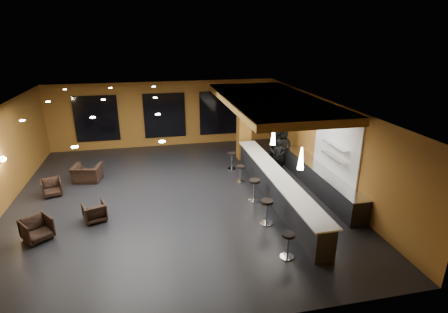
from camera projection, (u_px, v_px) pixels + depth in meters
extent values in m
cube|color=black|center=(176.00, 197.00, 13.45)|extent=(12.00, 13.00, 0.10)
cube|color=black|center=(171.00, 105.00, 12.23)|extent=(12.00, 13.00, 0.10)
cube|color=#8E5A1F|center=(165.00, 114.00, 18.86)|extent=(12.00, 0.10, 3.50)
cube|color=#8E5A1F|center=(199.00, 262.00, 6.81)|extent=(12.00, 0.10, 3.50)
cube|color=#8E5A1F|center=(325.00, 143.00, 14.03)|extent=(0.10, 13.00, 3.50)
cube|color=olive|center=(270.00, 101.00, 13.99)|extent=(3.60, 8.00, 0.28)
cube|color=black|center=(97.00, 119.00, 18.09)|extent=(2.20, 0.06, 2.40)
cube|color=black|center=(165.00, 115.00, 18.78)|extent=(2.20, 0.06, 2.40)
cube|color=black|center=(219.00, 113.00, 19.37)|extent=(2.20, 0.06, 2.40)
cube|color=white|center=(336.00, 145.00, 13.00)|extent=(0.06, 3.20, 2.40)
cube|color=black|center=(275.00, 187.00, 13.06)|extent=(0.60, 8.00, 1.00)
cube|color=silver|center=(276.00, 174.00, 12.88)|extent=(0.78, 8.10, 0.05)
cube|color=black|center=(318.00, 179.00, 13.94)|extent=(0.70, 6.00, 0.86)
cube|color=silver|center=(320.00, 168.00, 13.78)|extent=(0.72, 6.00, 0.03)
cube|color=silver|center=(334.00, 157.00, 12.93)|extent=(0.30, 1.50, 0.03)
cube|color=silver|center=(336.00, 145.00, 12.77)|extent=(0.30, 1.50, 0.03)
cube|color=#9B6222|center=(244.00, 124.00, 16.86)|extent=(0.60, 0.60, 3.50)
sphere|color=#FFE5B2|center=(3.00, 159.00, 12.13)|extent=(0.22, 0.22, 0.22)
cone|color=white|center=(301.00, 158.00, 10.59)|extent=(0.20, 0.20, 0.70)
cone|color=white|center=(273.00, 136.00, 12.89)|extent=(0.20, 0.20, 0.70)
cone|color=white|center=(254.00, 120.00, 15.19)|extent=(0.20, 0.20, 0.70)
imported|color=black|center=(279.00, 156.00, 15.51)|extent=(0.64, 0.53, 1.50)
imported|color=black|center=(276.00, 150.00, 15.90)|extent=(1.04, 0.92, 1.79)
imported|color=black|center=(283.00, 146.00, 16.44)|extent=(0.97, 0.79, 1.72)
imported|color=black|center=(37.00, 229.00, 10.55)|extent=(1.08, 1.08, 0.71)
imported|color=black|center=(94.00, 212.00, 11.62)|extent=(0.88, 0.89, 0.64)
imported|color=black|center=(52.00, 187.00, 13.41)|extent=(0.88, 0.89, 0.65)
imported|color=black|center=(87.00, 173.00, 14.66)|extent=(1.26, 1.15, 0.72)
cylinder|color=silver|center=(287.00, 257.00, 9.82)|extent=(0.39, 0.39, 0.03)
cylinder|color=silver|center=(288.00, 246.00, 9.70)|extent=(0.07, 0.07, 0.68)
cylinder|color=black|center=(288.00, 235.00, 9.57)|extent=(0.37, 0.37, 0.08)
cylinder|color=silver|center=(266.00, 223.00, 11.53)|extent=(0.43, 0.43, 0.03)
cylinder|color=silver|center=(267.00, 213.00, 11.40)|extent=(0.08, 0.08, 0.76)
cylinder|color=black|center=(267.00, 202.00, 11.26)|extent=(0.41, 0.41, 0.09)
cylinder|color=silver|center=(254.00, 200.00, 13.07)|extent=(0.43, 0.43, 0.03)
cylinder|color=silver|center=(254.00, 191.00, 12.94)|extent=(0.08, 0.08, 0.76)
cylinder|color=black|center=(255.00, 181.00, 12.80)|extent=(0.41, 0.41, 0.09)
cylinder|color=silver|center=(240.00, 181.00, 14.71)|extent=(0.37, 0.37, 0.03)
cylinder|color=silver|center=(240.00, 174.00, 14.60)|extent=(0.06, 0.06, 0.64)
cylinder|color=black|center=(241.00, 167.00, 14.48)|extent=(0.35, 0.35, 0.07)
cylinder|color=silver|center=(232.00, 169.00, 16.09)|extent=(0.40, 0.40, 0.03)
cylinder|color=silver|center=(232.00, 161.00, 15.97)|extent=(0.07, 0.07, 0.70)
cylinder|color=black|center=(232.00, 154.00, 15.84)|extent=(0.38, 0.38, 0.08)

